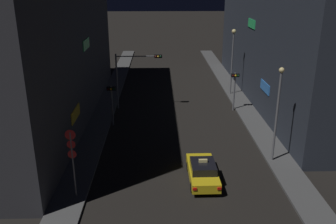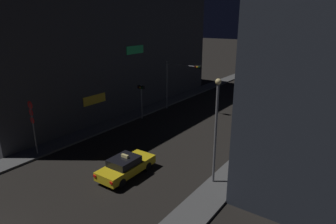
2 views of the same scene
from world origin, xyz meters
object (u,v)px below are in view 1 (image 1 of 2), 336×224
at_px(sign_pole_left, 72,157).
at_px(street_lamp_near_block, 278,107).
at_px(traffic_light_right_kerb, 235,84).
at_px(taxi, 203,171).
at_px(traffic_light_left_kerb, 112,97).
at_px(traffic_light_overhead, 134,70).
at_px(street_lamp_far_block, 233,52).

height_order(sign_pole_left, street_lamp_near_block, street_lamp_near_block).
bearing_deg(traffic_light_right_kerb, street_lamp_near_block, -86.60).
xyz_separation_m(taxi, street_lamp_near_block, (5.47, 2.57, 3.56)).
relative_size(traffic_light_left_kerb, traffic_light_right_kerb, 0.95).
xyz_separation_m(traffic_light_overhead, street_lamp_near_block, (10.86, -12.25, 0.16)).
xyz_separation_m(taxi, sign_pole_left, (-8.00, -1.84, 2.12)).
relative_size(traffic_light_overhead, traffic_light_left_kerb, 1.52).
height_order(traffic_light_right_kerb, street_lamp_near_block, street_lamp_near_block).
bearing_deg(street_lamp_far_block, sign_pole_left, -122.64).
relative_size(traffic_light_overhead, traffic_light_right_kerb, 1.44).
relative_size(street_lamp_near_block, street_lamp_far_block, 0.94).
height_order(traffic_light_overhead, traffic_light_left_kerb, traffic_light_overhead).
relative_size(traffic_light_right_kerb, street_lamp_far_block, 0.54).
distance_m(sign_pole_left, street_lamp_near_block, 14.25).
xyz_separation_m(traffic_light_right_kerb, street_lamp_far_block, (0.70, 5.40, 2.23)).
height_order(traffic_light_overhead, street_lamp_far_block, street_lamp_far_block).
height_order(taxi, sign_pole_left, sign_pole_left).
height_order(traffic_light_left_kerb, street_lamp_near_block, street_lamp_near_block).
distance_m(taxi, traffic_light_right_kerb, 14.81).
distance_m(traffic_light_overhead, sign_pole_left, 16.91).
relative_size(traffic_light_left_kerb, sign_pole_left, 0.86).
bearing_deg(taxi, traffic_light_overhead, 109.98).
bearing_deg(traffic_light_overhead, street_lamp_near_block, -48.44).
bearing_deg(street_lamp_far_block, traffic_light_right_kerb, -97.41).
relative_size(traffic_light_right_kerb, sign_pole_left, 0.90).
distance_m(taxi, street_lamp_far_block, 20.48).
xyz_separation_m(street_lamp_near_block, street_lamp_far_block, (0.03, 16.68, 0.76)).
bearing_deg(sign_pole_left, traffic_light_overhead, 81.06).
bearing_deg(traffic_light_left_kerb, traffic_light_right_kerb, 17.51).
height_order(traffic_light_overhead, street_lamp_near_block, street_lamp_near_block).
relative_size(taxi, traffic_light_left_kerb, 1.18).
relative_size(taxi, traffic_light_overhead, 0.78).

